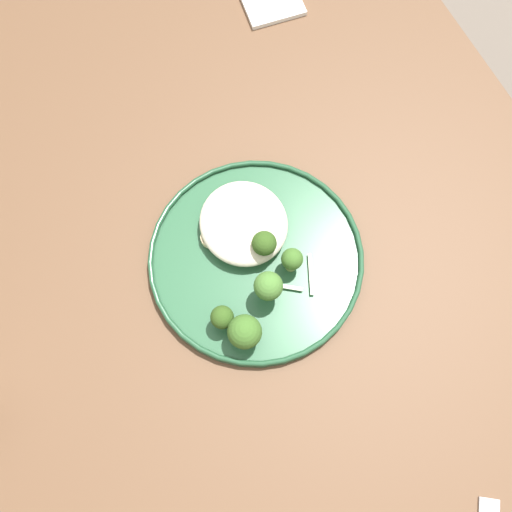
{
  "coord_description": "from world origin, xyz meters",
  "views": [
    {
      "loc": [
        0.24,
        -0.07,
        1.51
      ],
      "look_at": [
        0.02,
        0.04,
        0.76
      ],
      "focal_mm": 41.73,
      "sensor_mm": 36.0,
      "label": 1
    }
  ],
  "objects_px": {
    "dinner_plate": "(256,259)",
    "broccoli_floret_left_leaning": "(268,286)",
    "broccoli_floret_near_rim": "(245,332)",
    "seared_scallop_center_golden": "(249,197)",
    "broccoli_floret_center_pile": "(292,260)",
    "seared_scallop_tiny_bay": "(208,239)",
    "seared_scallop_left_edge": "(258,250)",
    "broccoli_floret_rear_charred": "(264,244)",
    "seared_scallop_on_noodles": "(233,225)",
    "seared_scallop_front_small": "(236,252)",
    "broccoli_floret_split_head": "(222,318)"
  },
  "relations": [
    {
      "from": "seared_scallop_left_edge",
      "to": "broccoli_floret_near_rim",
      "type": "height_order",
      "value": "broccoli_floret_near_rim"
    },
    {
      "from": "broccoli_floret_center_pile",
      "to": "broccoli_floret_rear_charred",
      "type": "bearing_deg",
      "value": -143.0
    },
    {
      "from": "seared_scallop_on_noodles",
      "to": "broccoli_floret_center_pile",
      "type": "bearing_deg",
      "value": 29.09
    },
    {
      "from": "dinner_plate",
      "to": "seared_scallop_on_noodles",
      "type": "height_order",
      "value": "seared_scallop_on_noodles"
    },
    {
      "from": "seared_scallop_tiny_bay",
      "to": "seared_scallop_on_noodles",
      "type": "bearing_deg",
      "value": 93.64
    },
    {
      "from": "broccoli_floret_rear_charred",
      "to": "broccoli_floret_near_rim",
      "type": "height_order",
      "value": "same"
    },
    {
      "from": "seared_scallop_center_golden",
      "to": "seared_scallop_on_noodles",
      "type": "relative_size",
      "value": 1.03
    },
    {
      "from": "seared_scallop_left_edge",
      "to": "seared_scallop_tiny_bay",
      "type": "bearing_deg",
      "value": -129.45
    },
    {
      "from": "broccoli_floret_near_rim",
      "to": "seared_scallop_center_golden",
      "type": "bearing_deg",
      "value": 153.13
    },
    {
      "from": "dinner_plate",
      "to": "seared_scallop_left_edge",
      "type": "xyz_separation_m",
      "value": [
        -0.01,
        0.01,
        0.01
      ]
    },
    {
      "from": "broccoli_floret_left_leaning",
      "to": "broccoli_floret_near_rim",
      "type": "xyz_separation_m",
      "value": [
        0.04,
        -0.05,
        -0.01
      ]
    },
    {
      "from": "dinner_plate",
      "to": "broccoli_floret_center_pile",
      "type": "relative_size",
      "value": 6.33
    },
    {
      "from": "seared_scallop_front_small",
      "to": "broccoli_floret_near_rim",
      "type": "distance_m",
      "value": 0.12
    },
    {
      "from": "seared_scallop_center_golden",
      "to": "broccoli_floret_rear_charred",
      "type": "relative_size",
      "value": 0.55
    },
    {
      "from": "seared_scallop_center_golden",
      "to": "seared_scallop_on_noodles",
      "type": "height_order",
      "value": "seared_scallop_on_noodles"
    },
    {
      "from": "seared_scallop_left_edge",
      "to": "broccoli_floret_center_pile",
      "type": "height_order",
      "value": "broccoli_floret_center_pile"
    },
    {
      "from": "dinner_plate",
      "to": "broccoli_floret_split_head",
      "type": "bearing_deg",
      "value": -51.39
    },
    {
      "from": "dinner_plate",
      "to": "broccoli_floret_left_leaning",
      "type": "relative_size",
      "value": 4.82
    },
    {
      "from": "broccoli_floret_rear_charred",
      "to": "broccoli_floret_left_leaning",
      "type": "bearing_deg",
      "value": -20.74
    },
    {
      "from": "broccoli_floret_near_rim",
      "to": "seared_scallop_left_edge",
      "type": "bearing_deg",
      "value": 146.08
    },
    {
      "from": "dinner_plate",
      "to": "broccoli_floret_near_rim",
      "type": "xyz_separation_m",
      "value": [
        0.09,
        -0.06,
        0.04
      ]
    },
    {
      "from": "broccoli_floret_near_rim",
      "to": "dinner_plate",
      "type": "bearing_deg",
      "value": 146.88
    },
    {
      "from": "broccoli_floret_rear_charred",
      "to": "seared_scallop_tiny_bay",
      "type": "bearing_deg",
      "value": -128.55
    },
    {
      "from": "dinner_plate",
      "to": "seared_scallop_tiny_bay",
      "type": "height_order",
      "value": "seared_scallop_tiny_bay"
    },
    {
      "from": "seared_scallop_tiny_bay",
      "to": "seared_scallop_left_edge",
      "type": "bearing_deg",
      "value": 50.55
    },
    {
      "from": "dinner_plate",
      "to": "seared_scallop_tiny_bay",
      "type": "bearing_deg",
      "value": -136.49
    },
    {
      "from": "dinner_plate",
      "to": "seared_scallop_front_small",
      "type": "xyz_separation_m",
      "value": [
        -0.02,
        -0.02,
        0.01
      ]
    },
    {
      "from": "broccoli_floret_rear_charred",
      "to": "broccoli_floret_split_head",
      "type": "bearing_deg",
      "value": -54.71
    },
    {
      "from": "dinner_plate",
      "to": "seared_scallop_center_golden",
      "type": "distance_m",
      "value": 0.09
    },
    {
      "from": "seared_scallop_on_noodles",
      "to": "seared_scallop_front_small",
      "type": "height_order",
      "value": "seared_scallop_on_noodles"
    },
    {
      "from": "seared_scallop_center_golden",
      "to": "seared_scallop_left_edge",
      "type": "xyz_separation_m",
      "value": [
        0.08,
        -0.02,
        0.0
      ]
    },
    {
      "from": "dinner_plate",
      "to": "broccoli_floret_near_rim",
      "type": "distance_m",
      "value": 0.11
    },
    {
      "from": "broccoli_floret_center_pile",
      "to": "seared_scallop_tiny_bay",
      "type": "bearing_deg",
      "value": -133.55
    },
    {
      "from": "seared_scallop_on_noodles",
      "to": "seared_scallop_front_small",
      "type": "relative_size",
      "value": 1.17
    },
    {
      "from": "dinner_plate",
      "to": "seared_scallop_on_noodles",
      "type": "relative_size",
      "value": 9.75
    },
    {
      "from": "dinner_plate",
      "to": "seared_scallop_tiny_bay",
      "type": "distance_m",
      "value": 0.07
    },
    {
      "from": "dinner_plate",
      "to": "broccoli_floret_left_leaning",
      "type": "height_order",
      "value": "broccoli_floret_left_leaning"
    },
    {
      "from": "dinner_plate",
      "to": "broccoli_floret_left_leaning",
      "type": "xyz_separation_m",
      "value": [
        0.05,
        -0.01,
        0.04
      ]
    },
    {
      "from": "dinner_plate",
      "to": "broccoli_floret_center_pile",
      "type": "bearing_deg",
      "value": 50.64
    },
    {
      "from": "seared_scallop_front_small",
      "to": "broccoli_floret_near_rim",
      "type": "xyz_separation_m",
      "value": [
        0.11,
        -0.04,
        0.02
      ]
    },
    {
      "from": "seared_scallop_tiny_bay",
      "to": "broccoli_floret_center_pile",
      "type": "relative_size",
      "value": 0.6
    },
    {
      "from": "dinner_plate",
      "to": "broccoli_floret_rear_charred",
      "type": "distance_m",
      "value": 0.04
    },
    {
      "from": "seared_scallop_left_edge",
      "to": "seared_scallop_center_golden",
      "type": "bearing_deg",
      "value": 163.62
    },
    {
      "from": "seared_scallop_center_golden",
      "to": "seared_scallop_front_small",
      "type": "distance_m",
      "value": 0.08
    },
    {
      "from": "broccoli_floret_near_rim",
      "to": "broccoli_floret_left_leaning",
      "type": "bearing_deg",
      "value": 126.83
    },
    {
      "from": "broccoli_floret_split_head",
      "to": "broccoli_floret_center_pile",
      "type": "bearing_deg",
      "value": 105.05
    },
    {
      "from": "dinner_plate",
      "to": "broccoli_floret_rear_charred",
      "type": "xyz_separation_m",
      "value": [
        -0.0,
        0.01,
        0.04
      ]
    },
    {
      "from": "dinner_plate",
      "to": "seared_scallop_center_golden",
      "type": "bearing_deg",
      "value": 161.0
    },
    {
      "from": "broccoli_floret_left_leaning",
      "to": "broccoli_floret_rear_charred",
      "type": "height_order",
      "value": "broccoli_floret_left_leaning"
    },
    {
      "from": "dinner_plate",
      "to": "broccoli_floret_left_leaning",
      "type": "bearing_deg",
      "value": -8.57
    }
  ]
}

